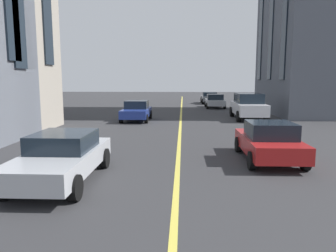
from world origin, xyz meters
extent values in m
cube|color=#D8C64C|center=(20.00, 0.00, 0.00)|extent=(80.00, 0.16, 0.01)
cube|color=#B7BABF|center=(14.57, 3.27, 0.59)|extent=(4.40, 1.80, 0.55)
cube|color=#19232D|center=(14.79, 3.27, 1.12)|extent=(1.85, 1.58, 0.50)
cylinder|color=black|center=(13.12, 2.40, 0.32)|extent=(0.64, 0.22, 0.64)
cylinder|color=black|center=(13.12, 4.13, 0.32)|extent=(0.64, 0.22, 0.64)
cylinder|color=black|center=(16.03, 2.40, 0.32)|extent=(0.64, 0.22, 0.64)
cylinder|color=black|center=(16.03, 4.13, 0.32)|extent=(0.64, 0.22, 0.64)
cube|color=slate|center=(44.73, -3.32, 0.59)|extent=(4.40, 1.80, 0.55)
cube|color=#19232D|center=(44.51, -3.32, 1.12)|extent=(1.85, 1.58, 0.50)
cylinder|color=black|center=(46.18, -2.46, 0.32)|extent=(0.64, 0.22, 0.64)
cylinder|color=black|center=(46.18, -4.19, 0.32)|extent=(0.64, 0.22, 0.64)
cylinder|color=black|center=(43.27, -2.46, 0.32)|extent=(0.64, 0.22, 0.64)
cylinder|color=black|center=(43.27, -4.19, 0.32)|extent=(0.64, 0.22, 0.64)
cube|color=#B21E1E|center=(17.29, -3.22, 0.57)|extent=(3.90, 1.75, 0.55)
cube|color=#19232D|center=(17.10, -3.22, 1.12)|extent=(1.64, 1.54, 0.55)
cylinder|color=black|center=(18.58, -2.38, 0.30)|extent=(0.60, 0.21, 0.60)
cylinder|color=black|center=(18.58, -4.06, 0.30)|extent=(0.60, 0.21, 0.60)
cylinder|color=black|center=(16.01, -2.38, 0.30)|extent=(0.60, 0.21, 0.60)
cylinder|color=black|center=(16.01, -4.06, 0.30)|extent=(0.60, 0.21, 0.60)
cube|color=navy|center=(28.12, 3.10, 0.57)|extent=(3.90, 1.75, 0.55)
cube|color=#19232D|center=(28.31, 3.10, 1.12)|extent=(1.64, 1.54, 0.55)
cylinder|color=black|center=(26.83, 2.26, 0.30)|extent=(0.60, 0.21, 0.60)
cylinder|color=black|center=(26.83, 3.94, 0.30)|extent=(0.60, 0.21, 0.60)
cylinder|color=black|center=(29.40, 2.26, 0.30)|extent=(0.60, 0.21, 0.60)
cylinder|color=black|center=(29.40, 3.94, 0.30)|extent=(0.60, 0.21, 0.60)
cube|color=silver|center=(29.39, -4.90, 0.78)|extent=(4.70, 1.95, 0.80)
cube|color=#19232D|center=(29.39, -4.90, 1.53)|extent=(2.59, 1.72, 0.70)
cylinder|color=black|center=(30.94, -3.96, 0.38)|extent=(0.76, 0.27, 0.76)
cylinder|color=black|center=(30.94, -5.84, 0.38)|extent=(0.76, 0.27, 0.76)
cylinder|color=black|center=(27.84, -3.96, 0.38)|extent=(0.76, 0.27, 0.76)
cylinder|color=black|center=(27.84, -5.84, 0.38)|extent=(0.76, 0.27, 0.76)
cube|color=#B7BABF|center=(38.72, -3.39, 0.57)|extent=(3.90, 1.75, 0.55)
cube|color=#19232D|center=(38.53, -3.39, 1.12)|extent=(1.64, 1.54, 0.55)
cylinder|color=black|center=(40.01, -2.55, 0.30)|extent=(0.60, 0.21, 0.60)
cylinder|color=black|center=(40.01, -4.23, 0.30)|extent=(0.60, 0.21, 0.60)
cylinder|color=black|center=(37.44, -2.55, 0.30)|extent=(0.60, 0.21, 0.60)
cylinder|color=black|center=(37.44, -4.23, 0.30)|extent=(0.60, 0.21, 0.60)
camera|label=1|loc=(5.89, -0.16, 2.88)|focal=34.30mm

